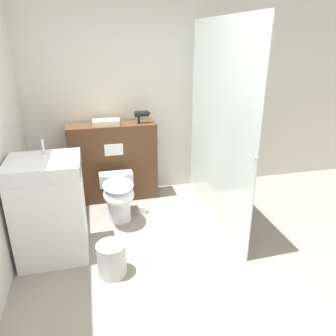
{
  "coord_description": "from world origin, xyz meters",
  "views": [
    {
      "loc": [
        -0.53,
        -1.89,
        1.98
      ],
      "look_at": [
        0.23,
        1.32,
        0.64
      ],
      "focal_mm": 35.0,
      "sensor_mm": 36.0,
      "label": 1
    }
  ],
  "objects_px": {
    "toilet": "(118,196)",
    "hair_drier": "(142,114)",
    "sink_vanity": "(50,209)",
    "waste_bin": "(112,259)"
  },
  "relations": [
    {
      "from": "toilet",
      "to": "hair_drier",
      "type": "bearing_deg",
      "value": 55.93
    },
    {
      "from": "sink_vanity",
      "to": "waste_bin",
      "type": "bearing_deg",
      "value": -39.47
    },
    {
      "from": "sink_vanity",
      "to": "hair_drier",
      "type": "relative_size",
      "value": 5.57
    },
    {
      "from": "hair_drier",
      "to": "waste_bin",
      "type": "xyz_separation_m",
      "value": [
        -0.54,
        -1.48,
        -0.94
      ]
    },
    {
      "from": "sink_vanity",
      "to": "hair_drier",
      "type": "xyz_separation_m",
      "value": [
        1.05,
        1.05,
        0.6
      ]
    },
    {
      "from": "toilet",
      "to": "sink_vanity",
      "type": "xyz_separation_m",
      "value": [
        -0.67,
        -0.49,
        0.18
      ]
    },
    {
      "from": "toilet",
      "to": "sink_vanity",
      "type": "relative_size",
      "value": 0.53
    },
    {
      "from": "toilet",
      "to": "sink_vanity",
      "type": "height_order",
      "value": "sink_vanity"
    },
    {
      "from": "sink_vanity",
      "to": "waste_bin",
      "type": "relative_size",
      "value": 3.67
    },
    {
      "from": "hair_drier",
      "to": "waste_bin",
      "type": "distance_m",
      "value": 1.83
    }
  ]
}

